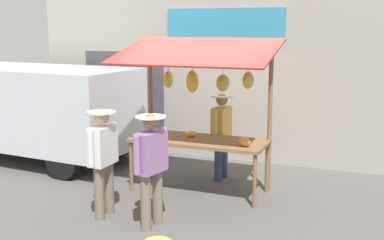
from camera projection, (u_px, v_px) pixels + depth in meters
ground_plane at (199, 191)px, 8.02m from camera, size 40.00×40.00×0.00m
street_backdrop at (236, 76)px, 9.72m from camera, size 9.00×0.30×3.40m
market_stall at (201, 97)px, 7.75m from camera, size 2.50×1.46×2.50m
vendor_with_sunhat at (221, 130)px, 8.49m from camera, size 0.40×0.67×1.54m
shopper_with_ponytail at (103, 155)px, 6.80m from camera, size 0.40×0.67×1.55m
shopper_with_shopping_bag at (151, 162)px, 6.42m from camera, size 0.40×0.66×1.56m
parked_van at (25, 104)px, 9.90m from camera, size 4.52×2.16×1.88m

